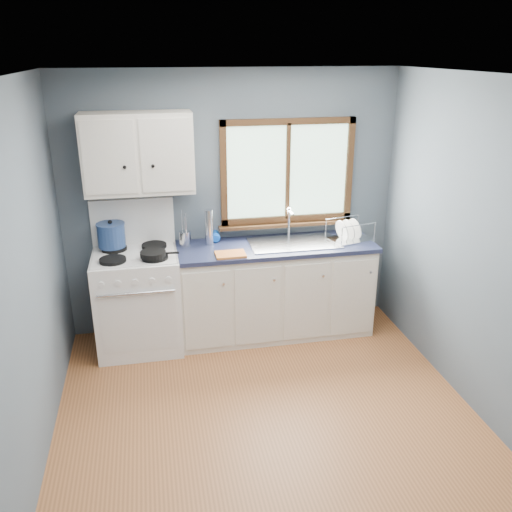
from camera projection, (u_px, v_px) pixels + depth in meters
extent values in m
cube|color=#A16135|center=(273.00, 432.00, 4.02)|extent=(3.20, 3.60, 0.02)
cube|color=white|center=(278.00, 75.00, 3.11)|extent=(3.20, 3.60, 0.02)
cube|color=#515C67|center=(232.00, 204.00, 5.22)|extent=(3.20, 0.02, 2.50)
cube|color=#515C67|center=(393.00, 474.00, 1.91)|extent=(3.20, 0.02, 2.50)
cube|color=#515C67|center=(16.00, 297.00, 3.27)|extent=(0.02, 3.60, 2.50)
cube|color=#515C67|center=(495.00, 259.00, 3.86)|extent=(0.02, 3.60, 2.50)
cube|color=white|center=(138.00, 301.00, 5.02)|extent=(0.76, 0.65, 0.92)
cube|color=white|center=(133.00, 222.00, 5.05)|extent=(0.76, 0.05, 0.44)
cube|color=silver|center=(134.00, 255.00, 4.85)|extent=(0.72, 0.59, 0.01)
cylinder|color=black|center=(113.00, 260.00, 4.67)|extent=(0.23, 0.23, 0.03)
cylinder|color=black|center=(155.00, 257.00, 4.74)|extent=(0.23, 0.23, 0.03)
cylinder|color=black|center=(114.00, 248.00, 4.95)|extent=(0.23, 0.23, 0.03)
cylinder|color=black|center=(154.00, 246.00, 5.01)|extent=(0.23, 0.23, 0.03)
cylinder|color=silver|center=(136.00, 293.00, 4.61)|extent=(0.66, 0.02, 0.02)
cube|color=silver|center=(139.00, 323.00, 4.74)|extent=(0.66, 0.01, 0.55)
cube|color=silver|center=(275.00, 291.00, 5.29)|extent=(1.85, 0.60, 0.88)
cube|color=black|center=(274.00, 326.00, 5.45)|extent=(1.85, 0.54, 0.08)
cube|color=#181D36|center=(275.00, 247.00, 5.12)|extent=(1.89, 0.64, 0.04)
cube|color=silver|center=(294.00, 243.00, 5.15)|extent=(0.84, 0.46, 0.01)
cube|color=silver|center=(273.00, 252.00, 5.13)|extent=(0.36, 0.40, 0.14)
cube|color=silver|center=(314.00, 249.00, 5.21)|extent=(0.36, 0.40, 0.14)
cylinder|color=silver|center=(289.00, 223.00, 5.28)|extent=(0.02, 0.02, 0.28)
cylinder|color=silver|center=(291.00, 212.00, 5.17)|extent=(0.02, 0.16, 0.02)
sphere|color=silver|center=(289.00, 209.00, 5.23)|extent=(0.04, 0.04, 0.04)
cube|color=#9EC6A8|center=(287.00, 171.00, 5.19)|extent=(1.22, 0.01, 0.92)
cube|color=#452A15|center=(289.00, 122.00, 5.01)|extent=(1.30, 0.05, 0.06)
cube|color=#452A15|center=(287.00, 219.00, 5.35)|extent=(1.30, 0.05, 0.06)
cube|color=#452A15|center=(224.00, 174.00, 5.06)|extent=(0.06, 0.05, 1.00)
cube|color=#452A15|center=(349.00, 169.00, 5.29)|extent=(0.06, 0.05, 1.00)
cube|color=#452A15|center=(288.00, 172.00, 5.18)|extent=(0.03, 0.05, 0.92)
cube|color=#452A15|center=(287.00, 224.00, 5.34)|extent=(1.36, 0.10, 0.03)
cube|color=silver|center=(138.00, 153.00, 4.70)|extent=(0.95, 0.32, 0.70)
cube|color=silver|center=(109.00, 158.00, 4.51)|extent=(0.44, 0.01, 0.62)
cube|color=silver|center=(167.00, 156.00, 4.60)|extent=(0.44, 0.01, 0.62)
sphere|color=black|center=(125.00, 167.00, 4.55)|extent=(0.03, 0.03, 0.03)
sphere|color=black|center=(153.00, 166.00, 4.59)|extent=(0.03, 0.03, 0.03)
cylinder|color=black|center=(153.00, 254.00, 4.71)|extent=(0.24, 0.24, 0.04)
cube|color=black|center=(172.00, 253.00, 4.73)|extent=(0.13, 0.03, 0.01)
cylinder|color=navy|center=(111.00, 236.00, 4.91)|extent=(0.32, 0.32, 0.21)
cylinder|color=navy|center=(110.00, 224.00, 4.87)|extent=(0.33, 0.33, 0.01)
sphere|color=black|center=(110.00, 222.00, 4.87)|extent=(0.05, 0.05, 0.04)
cylinder|color=silver|center=(185.00, 238.00, 5.07)|extent=(0.13, 0.13, 0.14)
cylinder|color=silver|center=(186.00, 224.00, 5.04)|extent=(0.01, 0.01, 0.20)
cylinder|color=silver|center=(182.00, 222.00, 5.02)|extent=(0.01, 0.01, 0.23)
cylinder|color=silver|center=(185.00, 226.00, 5.01)|extent=(0.01, 0.01, 0.18)
cylinder|color=silver|center=(209.00, 227.00, 5.07)|extent=(0.10, 0.10, 0.34)
imported|color=blue|center=(216.00, 232.00, 5.11)|extent=(0.10, 0.10, 0.23)
cube|color=#C36A2B|center=(230.00, 254.00, 4.84)|extent=(0.27, 0.20, 0.02)
cube|color=silver|center=(349.00, 239.00, 5.25)|extent=(0.45, 0.38, 0.01)
cylinder|color=silver|center=(342.00, 237.00, 5.03)|extent=(0.01, 0.01, 0.19)
cylinder|color=silver|center=(375.00, 232.00, 5.17)|extent=(0.01, 0.01, 0.19)
cylinder|color=silver|center=(326.00, 229.00, 5.26)|extent=(0.01, 0.01, 0.19)
cylinder|color=silver|center=(358.00, 224.00, 5.41)|extent=(0.01, 0.01, 0.19)
cylinder|color=silver|center=(359.00, 225.00, 5.07)|extent=(0.36, 0.10, 0.01)
cylinder|color=silver|center=(342.00, 217.00, 5.30)|extent=(0.36, 0.10, 0.01)
cylinder|color=white|center=(342.00, 231.00, 5.18)|extent=(0.10, 0.21, 0.20)
cylinder|color=white|center=(348.00, 230.00, 5.21)|extent=(0.10, 0.21, 0.20)
cylinder|color=white|center=(355.00, 229.00, 5.24)|extent=(0.10, 0.21, 0.20)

